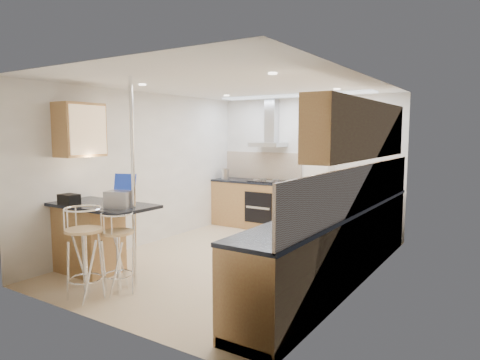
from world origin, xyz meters
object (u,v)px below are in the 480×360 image
Objects in this scene: bar_stool_end at (118,252)px; microwave at (334,195)px; bar_stool_near at (85,253)px; bread_bin at (314,212)px; laptop at (119,199)px.

microwave is at bearing -40.81° from bar_stool_end.
microwave is 3.01m from bar_stool_near.
bar_stool_end is at bearing -167.52° from bread_bin.
laptop is 0.78m from bar_stool_near.
laptop is 0.32× the size of bar_stool_end.
microwave is 0.60× the size of bar_stool_end.
bar_stool_end is 2.28m from bread_bin.
bar_stool_end is (0.15, 0.34, -0.05)m from bar_stool_near.
laptop is 0.29× the size of bar_stool_near.
bar_stool_near is at bearing -161.57° from bread_bin.
bar_stool_near is (-2.05, -2.14, -0.56)m from microwave.
bread_bin is (2.04, 0.84, 0.54)m from bar_stool_end.
bread_bin is at bearing -61.85° from bar_stool_end.
microwave reaches higher than laptop.
microwave is 0.97m from bread_bin.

